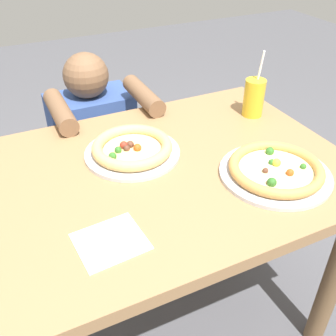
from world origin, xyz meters
TOP-DOWN VIEW (x-y plane):
  - ground_plane at (0.00, 0.00)m, footprint 8.00×8.00m
  - dining_table at (0.00, 0.00)m, footprint 1.11×0.83m
  - pizza_near at (0.26, -0.18)m, footprint 0.33×0.33m
  - pizza_far at (-0.08, 0.11)m, footprint 0.30×0.30m
  - drink_cup_colored at (0.43, 0.18)m, footprint 0.08×0.08m
  - paper_napkin at (-0.26, -0.23)m, footprint 0.17×0.16m
  - diner_seated at (-0.06, 0.67)m, footprint 0.40×0.52m

SIDE VIEW (x-z plane):
  - ground_plane at x=0.00m, z-range 0.00..0.00m
  - diner_seated at x=-0.06m, z-range -0.04..0.87m
  - dining_table at x=0.00m, z-range 0.25..1.00m
  - paper_napkin at x=-0.26m, z-range 0.75..0.75m
  - pizza_near at x=0.26m, z-range 0.75..0.79m
  - pizza_far at x=-0.08m, z-range 0.75..0.79m
  - drink_cup_colored at x=0.43m, z-range 0.70..0.94m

